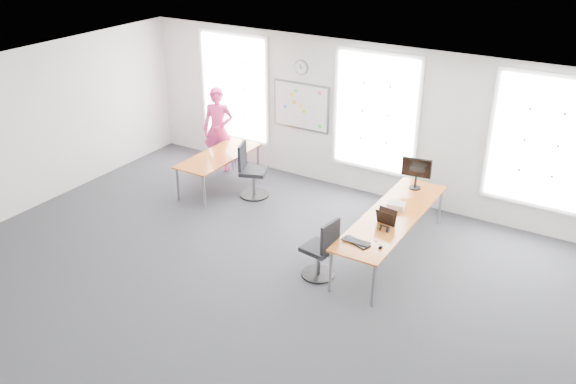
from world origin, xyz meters
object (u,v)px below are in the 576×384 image
Objects in this scene: keyboard at (356,242)px; monitor at (416,171)px; headphones at (383,228)px; person at (218,130)px; chair_right at (322,252)px; chair_left at (251,173)px; desk_left at (219,158)px; desk_right at (392,218)px.

monitor is at bearing 106.11° from keyboard.
person is at bearing 165.88° from headphones.
headphones is at bearing 87.15° from keyboard.
chair_left is (-2.59, 1.83, 0.04)m from chair_right.
chair_left reaches higher than headphones.
headphones is (4.10, -1.21, 0.14)m from desk_left.
desk_right is at bearing 159.14° from chair_right.
monitor is at bearing 92.86° from desk_right.
desk_right is 17.59× the size of headphones.
desk_left is 1.07× the size of person.
chair_left is at bearing 168.55° from desk_right.
monitor is at bearing 103.38° from headphones.
desk_left is at bearing -110.00° from chair_right.
monitor reaches higher than chair_right.
chair_left is (0.77, 0.01, -0.17)m from desk_left.
monitor is (0.06, 2.25, 0.33)m from keyboard.
monitor reaches higher than keyboard.
desk_left is 4.33× the size of keyboard.
chair_left is at bearing 0.70° from desk_left.
chair_right is (-0.65, -1.17, -0.25)m from desk_right.
chair_left reaches higher than desk_left.
keyboard is (0.54, 0.07, 0.31)m from chair_right.
person is at bearing 127.21° from desk_left.
monitor is at bearing -23.52° from person.
desk_right is at bearing -121.74° from chair_left.
person is 4.06× the size of keyboard.
headphones is at bearing -93.41° from monitor.
desk_left is 3.82m from chair_right.
person is at bearing -114.75° from chair_right.
chair_right is at bearing -112.58° from monitor.
chair_right is at bearing -53.55° from person.
person is (-4.58, 1.40, 0.22)m from desk_right.
chair_left is at bearing 168.31° from keyboard.
desk_left is at bearing 70.41° from chair_left.
desk_right is at bearing 101.55° from keyboard.
chair_right is at bearing -28.42° from desk_left.
chair_right is 0.92× the size of chair_left.
chair_left reaches higher than desk_right.
headphones is (4.66, -1.96, -0.13)m from person.
person reaches higher than headphones.
desk_right is 3.32m from chair_left.
headphones is 0.30× the size of monitor.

